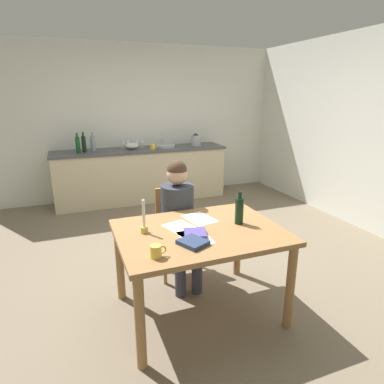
{
  "coord_description": "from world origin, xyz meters",
  "views": [
    {
      "loc": [
        -1.14,
        -3.22,
        1.8
      ],
      "look_at": [
        -0.03,
        -0.28,
        0.85
      ],
      "focal_mm": 30.67,
      "sensor_mm": 36.0,
      "label": 1
    }
  ],
  "objects_px": {
    "wine_glass_by_kettle": "(137,141)",
    "coffee_mug": "(156,251)",
    "stovetop_kettle": "(196,140)",
    "teacup_on_counter": "(153,147)",
    "bottle_vinegar": "(84,144)",
    "wine_glass_near_sink": "(142,141)",
    "wine_glass_back_left": "(128,142)",
    "chair_at_table": "(176,227)",
    "mixing_bowl": "(132,146)",
    "book_cookery": "(195,234)",
    "wine_bottle_on_table": "(239,210)",
    "person_seated": "(179,214)",
    "wine_glass_back_right": "(123,142)",
    "dining_table": "(200,242)",
    "book_magazine": "(193,242)",
    "sink_unit": "(165,146)",
    "candlestick": "(144,224)",
    "bottle_oil": "(78,145)",
    "bottle_wine_red": "(93,143)"
  },
  "relations": [
    {
      "from": "chair_at_table",
      "to": "dining_table",
      "type": "bearing_deg",
      "value": -92.46
    },
    {
      "from": "chair_at_table",
      "to": "candlestick",
      "type": "relative_size",
      "value": 3.25
    },
    {
      "from": "coffee_mug",
      "to": "bottle_wine_red",
      "type": "height_order",
      "value": "bottle_wine_red"
    },
    {
      "from": "book_cookery",
      "to": "stovetop_kettle",
      "type": "height_order",
      "value": "stovetop_kettle"
    },
    {
      "from": "bottle_oil",
      "to": "wine_glass_back_left",
      "type": "xyz_separation_m",
      "value": [
        0.82,
        0.23,
        -0.02
      ]
    },
    {
      "from": "bottle_vinegar",
      "to": "stovetop_kettle",
      "type": "bearing_deg",
      "value": 0.68
    },
    {
      "from": "wine_glass_back_left",
      "to": "chair_at_table",
      "type": "bearing_deg",
      "value": -90.36
    },
    {
      "from": "coffee_mug",
      "to": "wine_glass_back_left",
      "type": "relative_size",
      "value": 0.73
    },
    {
      "from": "wine_glass_by_kettle",
      "to": "coffee_mug",
      "type": "bearing_deg",
      "value": -99.75
    },
    {
      "from": "chair_at_table",
      "to": "sink_unit",
      "type": "distance_m",
      "value": 2.62
    },
    {
      "from": "person_seated",
      "to": "bottle_wine_red",
      "type": "bearing_deg",
      "value": 101.71
    },
    {
      "from": "book_magazine",
      "to": "bottle_vinegar",
      "type": "height_order",
      "value": "bottle_vinegar"
    },
    {
      "from": "book_cookery",
      "to": "teacup_on_counter",
      "type": "distance_m",
      "value": 3.2
    },
    {
      "from": "dining_table",
      "to": "wine_glass_by_kettle",
      "type": "distance_m",
      "value": 3.4
    },
    {
      "from": "wine_bottle_on_table",
      "to": "wine_glass_by_kettle",
      "type": "distance_m",
      "value": 3.37
    },
    {
      "from": "dining_table",
      "to": "bottle_vinegar",
      "type": "xyz_separation_m",
      "value": [
        -0.68,
        3.2,
        0.38
      ]
    },
    {
      "from": "mixing_bowl",
      "to": "wine_glass_back_right",
      "type": "relative_size",
      "value": 1.48
    },
    {
      "from": "wine_glass_near_sink",
      "to": "wine_glass_by_kettle",
      "type": "distance_m",
      "value": 0.09
    },
    {
      "from": "mixing_bowl",
      "to": "stovetop_kettle",
      "type": "xyz_separation_m",
      "value": [
        1.14,
        -0.02,
        0.05
      ]
    },
    {
      "from": "book_magazine",
      "to": "wine_glass_back_left",
      "type": "height_order",
      "value": "wine_glass_back_left"
    },
    {
      "from": "sink_unit",
      "to": "wine_bottle_on_table",
      "type": "bearing_deg",
      "value": -95.32
    },
    {
      "from": "book_cookery",
      "to": "bottle_vinegar",
      "type": "bearing_deg",
      "value": 116.74
    },
    {
      "from": "wine_bottle_on_table",
      "to": "stovetop_kettle",
      "type": "distance_m",
      "value": 3.33
    },
    {
      "from": "book_magazine",
      "to": "book_cookery",
      "type": "bearing_deg",
      "value": 37.34
    },
    {
      "from": "book_magazine",
      "to": "wine_glass_back_left",
      "type": "relative_size",
      "value": 1.25
    },
    {
      "from": "bottle_vinegar",
      "to": "wine_glass_near_sink",
      "type": "bearing_deg",
      "value": 10.17
    },
    {
      "from": "mixing_bowl",
      "to": "wine_glass_back_right",
      "type": "height_order",
      "value": "wine_glass_back_right"
    },
    {
      "from": "book_cookery",
      "to": "mixing_bowl",
      "type": "xyz_separation_m",
      "value": [
        0.16,
        3.33,
        0.18
      ]
    },
    {
      "from": "coffee_mug",
      "to": "wine_glass_back_left",
      "type": "xyz_separation_m",
      "value": [
        0.49,
        3.69,
        0.21
      ]
    },
    {
      "from": "bottle_oil",
      "to": "wine_glass_by_kettle",
      "type": "xyz_separation_m",
      "value": [
        0.96,
        0.23,
        -0.02
      ]
    },
    {
      "from": "bottle_oil",
      "to": "dining_table",
      "type": "bearing_deg",
      "value": -76.25
    },
    {
      "from": "sink_unit",
      "to": "wine_glass_by_kettle",
      "type": "bearing_deg",
      "value": 162.49
    },
    {
      "from": "wine_glass_near_sink",
      "to": "dining_table",
      "type": "bearing_deg",
      "value": -94.85
    },
    {
      "from": "wine_bottle_on_table",
      "to": "person_seated",
      "type": "bearing_deg",
      "value": 120.65
    },
    {
      "from": "wine_glass_by_kettle",
      "to": "wine_glass_back_left",
      "type": "xyz_separation_m",
      "value": [
        -0.15,
        0.0,
        0.0
      ]
    },
    {
      "from": "wine_glass_back_left",
      "to": "teacup_on_counter",
      "type": "distance_m",
      "value": 0.47
    },
    {
      "from": "chair_at_table",
      "to": "wine_bottle_on_table",
      "type": "distance_m",
      "value": 0.87
    },
    {
      "from": "coffee_mug",
      "to": "person_seated",
      "type": "bearing_deg",
      "value": 62.67
    },
    {
      "from": "mixing_bowl",
      "to": "wine_bottle_on_table",
      "type": "bearing_deg",
      "value": -85.2
    },
    {
      "from": "person_seated",
      "to": "sink_unit",
      "type": "height_order",
      "value": "person_seated"
    },
    {
      "from": "candlestick",
      "to": "wine_glass_near_sink",
      "type": "xyz_separation_m",
      "value": [
        0.71,
        3.27,
        0.18
      ]
    },
    {
      "from": "person_seated",
      "to": "wine_glass_back_right",
      "type": "height_order",
      "value": "person_seated"
    },
    {
      "from": "stovetop_kettle",
      "to": "teacup_on_counter",
      "type": "relative_size",
      "value": 1.77
    },
    {
      "from": "book_cookery",
      "to": "bottle_vinegar",
      "type": "height_order",
      "value": "bottle_vinegar"
    },
    {
      "from": "bottle_oil",
      "to": "wine_glass_by_kettle",
      "type": "relative_size",
      "value": 2.04
    },
    {
      "from": "mixing_bowl",
      "to": "wine_glass_near_sink",
      "type": "distance_m",
      "value": 0.25
    },
    {
      "from": "mixing_bowl",
      "to": "stovetop_kettle",
      "type": "distance_m",
      "value": 1.14
    },
    {
      "from": "coffee_mug",
      "to": "wine_glass_back_right",
      "type": "bearing_deg",
      "value": 83.83
    },
    {
      "from": "book_cookery",
      "to": "stovetop_kettle",
      "type": "distance_m",
      "value": 3.56
    },
    {
      "from": "person_seated",
      "to": "teacup_on_counter",
      "type": "relative_size",
      "value": 9.62
    }
  ]
}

